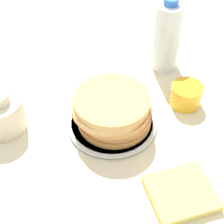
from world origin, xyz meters
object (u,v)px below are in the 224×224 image
at_px(pancake_stack, 113,110).
at_px(cream_jug, 1,113).
at_px(water_bottle_near, 167,36).
at_px(juice_glass, 186,95).
at_px(plate, 112,123).

distance_m(pancake_stack, cream_jug, 0.27).
xyz_separation_m(cream_jug, water_bottle_near, (0.42, 0.27, 0.06)).
bearing_deg(pancake_stack, juice_glass, 24.82).
relative_size(juice_glass, cream_jug, 0.72).
distance_m(pancake_stack, juice_glass, 0.21).
bearing_deg(plate, juice_glass, 24.87).
bearing_deg(plate, pancake_stack, 31.19).
bearing_deg(cream_jug, water_bottle_near, 32.68).
relative_size(pancake_stack, water_bottle_near, 0.90).
relative_size(plate, juice_glass, 2.72).
distance_m(pancake_stack, water_bottle_near, 0.29).
relative_size(plate, water_bottle_near, 1.02).
height_order(pancake_stack, juice_glass, pancake_stack).
height_order(pancake_stack, water_bottle_near, water_bottle_near).
height_order(pancake_stack, cream_jug, cream_jug).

